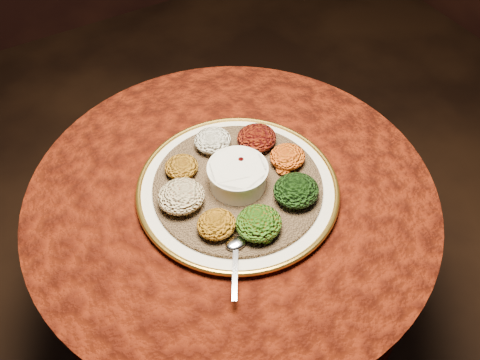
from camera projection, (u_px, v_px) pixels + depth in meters
table at (232, 238)px, 1.38m from camera, size 0.96×0.96×0.73m
platter at (238, 189)px, 1.23m from camera, size 0.49×0.49×0.02m
injera at (238, 186)px, 1.23m from camera, size 0.50×0.50×0.01m
stew_bowl at (238, 175)px, 1.20m from camera, size 0.14×0.14×0.06m
spoon at (236, 247)px, 1.10m from camera, size 0.10×0.13×0.01m
portion_ayib at (213, 140)px, 1.28m from camera, size 0.09×0.09×0.04m
portion_kitfo at (257, 138)px, 1.29m from camera, size 0.10×0.09×0.05m
portion_tikil at (287, 157)px, 1.25m from camera, size 0.08×0.08×0.04m
portion_gomen at (296, 190)px, 1.18m from camera, size 0.10×0.10×0.05m
portion_mixveg at (259, 223)px, 1.12m from camera, size 0.10×0.09×0.05m
portion_kik at (216, 224)px, 1.12m from camera, size 0.08×0.08×0.04m
portion_timatim at (181, 196)px, 1.17m from camera, size 0.10×0.10×0.05m
portion_shiro at (181, 167)px, 1.23m from camera, size 0.08×0.08×0.04m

